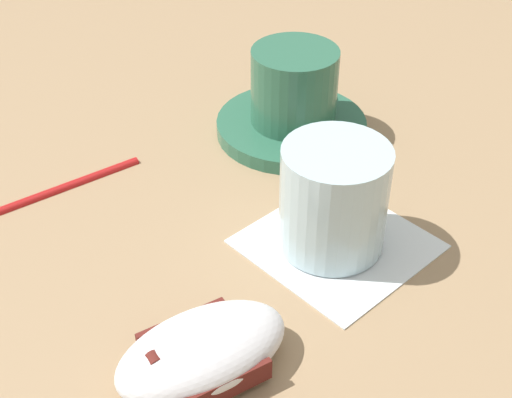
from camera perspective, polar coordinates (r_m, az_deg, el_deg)
The scene contains 7 objects.
ground_plane at distance 0.62m, azimuth -2.88°, elevation 0.28°, with size 3.00×3.00×0.00m, color #9E7F5B.
saucer at distance 0.70m, azimuth 2.84°, elevation 5.82°, with size 0.15×0.15×0.01m, color #2D664C.
coffee_cup at distance 0.69m, azimuth 3.06°, elevation 9.10°, with size 0.10×0.10×0.07m.
computer_mouse at distance 0.47m, azimuth -4.32°, elevation -12.05°, with size 0.13×0.09×0.04m.
napkin_under_glass at distance 0.58m, azimuth 6.51°, elevation -3.53°, with size 0.13×0.13×0.00m, color white.
drinking_glass at distance 0.55m, azimuth 6.23°, elevation 0.04°, with size 0.08×0.08×0.09m, color silver.
pen at distance 0.65m, azimuth -15.57°, elevation 0.97°, with size 0.16×0.04×0.01m.
Camera 1 is at (0.33, 0.37, 0.38)m, focal length 50.00 mm.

